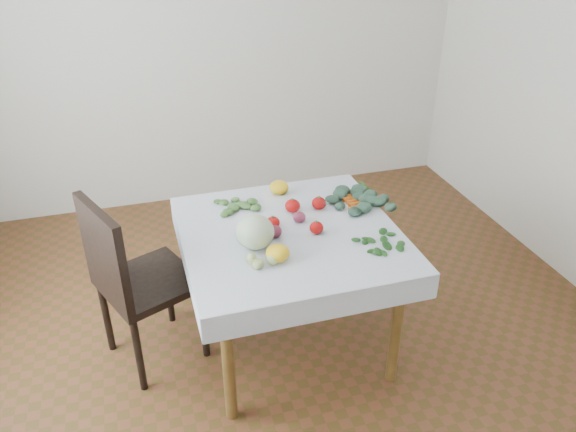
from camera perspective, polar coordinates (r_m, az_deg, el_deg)
The scene contains 19 objects.
ground at distance 3.40m, azimuth 0.20°, elevation -12.55°, with size 4.00×4.00×0.00m, color brown.
back_wall at distance 4.56m, azimuth -7.41°, elevation 17.66°, with size 4.00×0.04×2.70m, color silver.
table at distance 3.00m, azimuth 0.22°, elevation -3.28°, with size 1.00×1.00×0.75m.
tablecloth at distance 2.95m, azimuth 0.22°, elevation -1.66°, with size 1.12×1.12×0.01m, color white.
chair at distance 3.03m, azimuth -15.72°, elevation -5.80°, with size 0.60×0.60×1.02m.
cabbage at distance 2.78m, azimuth -3.38°, elevation -1.65°, with size 0.19×0.19×0.17m, color silver.
tomato_a at distance 3.11m, azimuth 0.47°, elevation 1.03°, with size 0.09×0.09×0.08m, color #B30C0B.
tomato_b at distance 3.15m, azimuth 3.16°, elevation 1.30°, with size 0.08×0.08×0.07m, color #B30C0B.
tomato_c at distance 2.92m, azimuth 2.91°, elevation -1.19°, with size 0.07×0.07×0.06m, color #B30C0B.
tomato_d at distance 2.97m, azimuth -1.54°, elevation -0.67°, with size 0.07×0.07×0.06m, color #B30C0B.
heirloom_back at distance 3.31m, azimuth -0.91°, elevation 2.93°, with size 0.11×0.11×0.08m, color #F9AB1A.
heirloom_front at distance 2.70m, azimuth -1.05°, elevation -3.79°, with size 0.12×0.12×0.08m, color #F9AB1A.
onion_a at distance 3.02m, azimuth 1.15°, elevation -0.11°, with size 0.07×0.07×0.06m, color #581932.
onion_b at distance 2.88m, azimuth -1.38°, elevation -1.60°, with size 0.08×0.08×0.07m, color #581932.
tomatillo_cluster at distance 2.68m, azimuth -2.89°, elevation -4.52°, with size 0.14×0.12×0.05m.
carrot_bunch at distance 3.28m, azimuth 7.07°, elevation 1.93°, with size 0.19×0.26×0.03m.
kale_bunch at distance 3.22m, azimuth 7.34°, elevation 1.56°, with size 0.34×0.32×0.05m.
basil_bunch at distance 2.88m, azimuth 9.40°, elevation -2.77°, with size 0.27×0.18×0.01m.
dill_bunch at distance 3.19m, azimuth -5.05°, elevation 1.14°, with size 0.23×0.21×0.03m.
Camera 1 is at (-0.73, -2.41, 2.29)m, focal length 35.00 mm.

